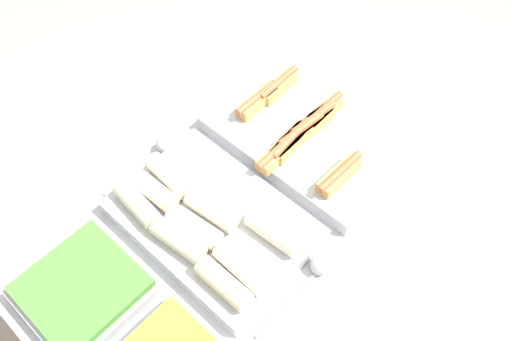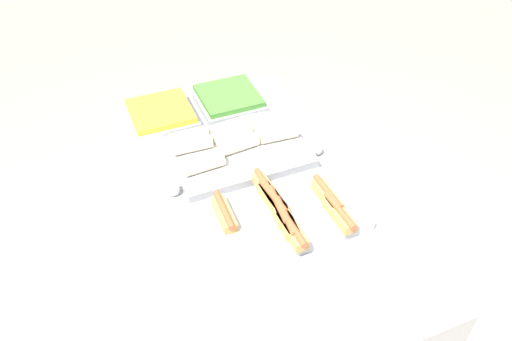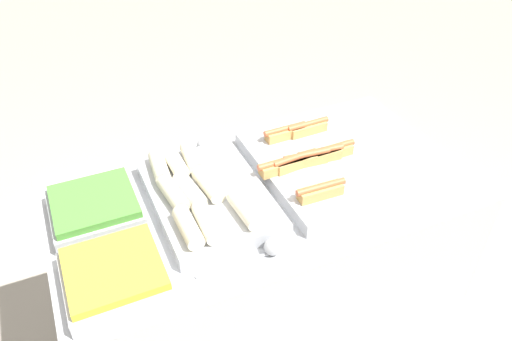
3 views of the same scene
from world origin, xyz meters
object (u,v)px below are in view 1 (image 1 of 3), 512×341
object	(u,v)px
serving_spoon_near	(316,270)
tray_wraps	(208,222)
serving_spoon_far	(161,149)
tray_side_back	(84,290)
tray_hotdogs	(299,139)

from	to	relation	value
serving_spoon_near	tray_wraps	bearing A→B (deg)	107.40
tray_wraps	serving_spoon_far	size ratio (longest dim) A/B	2.04
tray_wraps	tray_side_back	world-z (taller)	tray_wraps
serving_spoon_far	tray_hotdogs	bearing A→B (deg)	-43.84
tray_hotdogs	serving_spoon_near	xyz separation A→B (m)	(-0.29, -0.29, -0.01)
serving_spoon_near	serving_spoon_far	bearing A→B (deg)	90.52
tray_side_back	serving_spoon_far	world-z (taller)	tray_side_back
serving_spoon_near	tray_side_back	bearing A→B (deg)	138.42
tray_side_back	serving_spoon_near	world-z (taller)	tray_side_back
tray_hotdogs	tray_side_back	bearing A→B (deg)	173.52
tray_wraps	tray_side_back	bearing A→B (deg)	165.44
tray_side_back	serving_spoon_far	bearing A→B (deg)	25.90
tray_hotdogs	serving_spoon_near	distance (m)	0.41
tray_side_back	serving_spoon_far	xyz separation A→B (m)	(0.41, 0.20, -0.01)
tray_side_back	serving_spoon_near	xyz separation A→B (m)	(0.42, -0.37, -0.01)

